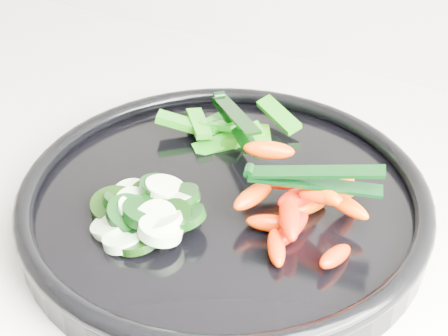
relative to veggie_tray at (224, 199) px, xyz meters
The scene contains 6 objects.
veggie_tray is the anchor object (origin of this frame).
cucumber_pile 0.08m from the veggie_tray, 126.41° to the right, with size 0.12×0.11×0.04m.
carrot_pile 0.08m from the veggie_tray, ahead, with size 0.13×0.16×0.05m.
pepper_pile 0.10m from the veggie_tray, 116.96° to the left, with size 0.14×0.11×0.04m.
tong_carrot 0.10m from the veggie_tray, ahead, with size 0.11×0.05×0.02m.
tong_pepper 0.10m from the veggie_tray, 113.06° to the left, with size 0.09×0.09×0.02m.
Camera 1 is at (0.70, 1.26, 1.30)m, focal length 50.00 mm.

